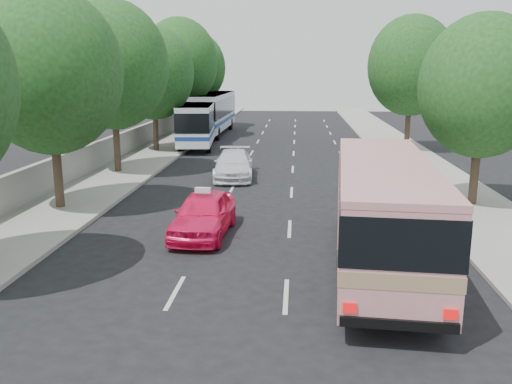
# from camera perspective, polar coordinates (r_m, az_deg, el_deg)

# --- Properties ---
(ground) EXTENTS (120.00, 120.00, 0.00)m
(ground) POSITION_cam_1_polar(r_m,az_deg,el_deg) (16.12, -0.26, -7.93)
(ground) COLOR black
(ground) RESTS_ON ground
(sidewalk_left) EXTENTS (4.00, 90.00, 0.15)m
(sidewalk_left) POSITION_cam_1_polar(r_m,az_deg,el_deg) (36.77, -11.05, 3.82)
(sidewalk_left) COLOR #9E998E
(sidewalk_left) RESTS_ON ground
(sidewalk_right) EXTENTS (4.00, 90.00, 0.12)m
(sidewalk_right) POSITION_cam_1_polar(r_m,az_deg,el_deg) (36.21, 15.93, 3.40)
(sidewalk_right) COLOR #9E998E
(sidewalk_right) RESTS_ON ground
(low_wall) EXTENTS (0.30, 90.00, 1.50)m
(low_wall) POSITION_cam_1_polar(r_m,az_deg,el_deg) (37.17, -13.79, 5.07)
(low_wall) COLOR #9E998E
(low_wall) RESTS_ON sidewalk_left
(tree_left_b) EXTENTS (5.70, 5.70, 8.88)m
(tree_left_b) POSITION_cam_1_polar(r_m,az_deg,el_deg) (23.06, -20.85, 12.30)
(tree_left_b) COLOR #38281E
(tree_left_b) RESTS_ON ground
(tree_left_c) EXTENTS (6.00, 6.00, 9.35)m
(tree_left_c) POSITION_cam_1_polar(r_m,az_deg,el_deg) (30.58, -14.82, 13.23)
(tree_left_c) COLOR #38281E
(tree_left_c) RESTS_ON ground
(tree_left_d) EXTENTS (5.52, 5.52, 8.60)m
(tree_left_d) POSITION_cam_1_polar(r_m,az_deg,el_deg) (38.22, -10.67, 12.55)
(tree_left_d) COLOR #38281E
(tree_left_d) RESTS_ON ground
(tree_left_e) EXTENTS (6.30, 6.30, 9.82)m
(tree_left_e) POSITION_cam_1_polar(r_m,az_deg,el_deg) (45.98, -7.98, 13.66)
(tree_left_e) COLOR #38281E
(tree_left_e) RESTS_ON ground
(tree_left_f) EXTENTS (5.88, 5.88, 9.16)m
(tree_left_f) POSITION_cam_1_polar(r_m,az_deg,el_deg) (53.86, -6.34, 13.12)
(tree_left_f) COLOR #38281E
(tree_left_f) RESTS_ON ground
(tree_right_near) EXTENTS (5.10, 5.10, 7.95)m
(tree_right_near) POSITION_cam_1_polar(r_m,az_deg,el_deg) (24.17, 23.00, 10.66)
(tree_right_near) COLOR #38281E
(tree_right_near) RESTS_ON ground
(tree_right_far) EXTENTS (6.00, 6.00, 9.35)m
(tree_right_far) POSITION_cam_1_polar(r_m,az_deg,el_deg) (39.74, 16.18, 12.98)
(tree_right_far) COLOR #38281E
(tree_right_far) RESTS_ON ground
(pink_bus) EXTENTS (3.28, 10.12, 3.18)m
(pink_bus) POSITION_cam_1_polar(r_m,az_deg,el_deg) (15.93, 13.26, -1.07)
(pink_bus) COLOR #CA8285
(pink_bus) RESTS_ON ground
(pink_taxi) EXTENTS (2.03, 4.56, 1.52)m
(pink_taxi) POSITION_cam_1_polar(r_m,az_deg,el_deg) (19.00, -5.55, -2.31)
(pink_taxi) COLOR #FF1659
(pink_taxi) RESTS_ON ground
(white_pickup) EXTENTS (2.38, 5.08, 1.43)m
(white_pickup) POSITION_cam_1_polar(r_m,az_deg,el_deg) (28.89, -2.37, 2.90)
(white_pickup) COLOR white
(white_pickup) RESTS_ON ground
(tour_coach_front) EXTENTS (3.32, 10.86, 3.20)m
(tour_coach_front) POSITION_cam_1_polar(r_m,az_deg,el_deg) (41.33, -6.07, 7.55)
(tour_coach_front) COLOR white
(tour_coach_front) RESTS_ON ground
(tour_coach_rear) EXTENTS (2.72, 11.96, 3.57)m
(tour_coach_rear) POSITION_cam_1_polar(r_m,az_deg,el_deg) (48.34, -4.66, 8.62)
(tour_coach_rear) COLOR silver
(tour_coach_rear) RESTS_ON ground
(taxi_roof_sign) EXTENTS (0.56, 0.21, 0.18)m
(taxi_roof_sign) POSITION_cam_1_polar(r_m,az_deg,el_deg) (18.80, -5.60, 0.19)
(taxi_roof_sign) COLOR silver
(taxi_roof_sign) RESTS_ON pink_taxi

